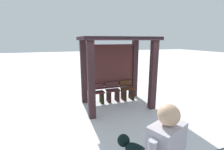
# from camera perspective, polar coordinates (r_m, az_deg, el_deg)

# --- Properties ---
(ground_plane) EXTENTS (60.00, 60.00, 0.00)m
(ground_plane) POSITION_cam_1_polar(r_m,az_deg,el_deg) (6.31, 1.60, -10.67)
(ground_plane) COLOR silver
(bus_shelter) EXTENTS (2.63, 1.82, 2.59)m
(bus_shelter) POSITION_cam_1_polar(r_m,az_deg,el_deg) (5.98, 1.17, 6.38)
(bus_shelter) COLOR #382124
(bus_shelter) RESTS_ON ground
(bench_left_inside) EXTENTS (0.56, 0.35, 0.75)m
(bench_left_inside) POSITION_cam_1_polar(r_m,az_deg,el_deg) (6.39, -5.35, -7.50)
(bench_left_inside) COLOR #522A2B
(bench_left_inside) RESTS_ON ground
(bench_center_inside) EXTENTS (0.56, 0.36, 0.77)m
(bench_center_inside) POSITION_cam_1_polar(r_m,az_deg,el_deg) (6.57, 0.29, -6.79)
(bench_center_inside) COLOR #512C29
(bench_center_inside) RESTS_ON ground
(bench_right_inside) EXTENTS (0.56, 0.41, 0.78)m
(bench_right_inside) POSITION_cam_1_polar(r_m,az_deg,el_deg) (6.81, 5.56, -6.18)
(bench_right_inside) COLOR #582F18
(bench_right_inside) RESTS_ON ground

